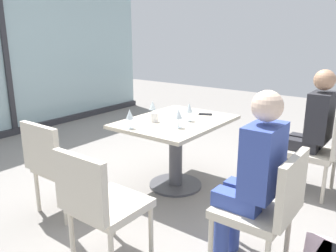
{
  "coord_description": "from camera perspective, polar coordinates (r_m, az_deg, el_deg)",
  "views": [
    {
      "loc": [
        -2.76,
        -1.96,
        1.61
      ],
      "look_at": [
        0.0,
        0.1,
        0.65
      ],
      "focal_mm": 36.6,
      "sensor_mm": 36.0,
      "label": 1
    }
  ],
  "objects": [
    {
      "name": "cell_phone_on_table",
      "position": [
        3.74,
        6.23,
        1.97
      ],
      "size": [
        0.13,
        0.16,
        0.01
      ],
      "primitive_type": "cube",
      "rotation": [
        0.0,
        0.0,
        0.44
      ],
      "color": "black",
      "rests_on": "dining_table_main"
    },
    {
      "name": "person_front_left",
      "position": [
        2.37,
        14.0,
        -7.53
      ],
      "size": [
        0.34,
        0.39,
        1.26
      ],
      "color": "#384C9E",
      "rests_on": "ground_plane"
    },
    {
      "name": "coffee_cup",
      "position": [
        3.42,
        -2.29,
        1.45
      ],
      "size": [
        0.08,
        0.08,
        0.09
      ],
      "primitive_type": "cylinder",
      "color": "white",
      "rests_on": "dining_table_main"
    },
    {
      "name": "person_front_right",
      "position": [
        3.69,
        22.93,
        0.05
      ],
      "size": [
        0.34,
        0.39,
        1.26
      ],
      "color": "#28282D",
      "rests_on": "ground_plane"
    },
    {
      "name": "wine_glass_2",
      "position": [
        3.18,
        1.76,
        2.0
      ],
      "size": [
        0.07,
        0.07,
        0.18
      ],
      "color": "silver",
      "rests_on": "dining_table_main"
    },
    {
      "name": "window_wall_backdrop",
      "position": [
        5.86,
        -25.48,
        10.21
      ],
      "size": [
        5.67,
        0.1,
        2.7
      ],
      "color": "#9BB7BC",
      "rests_on": "ground_plane"
    },
    {
      "name": "dining_table_main",
      "position": [
        3.55,
        1.29,
        -2.03
      ],
      "size": [
        1.17,
        0.89,
        0.73
      ],
      "color": "#BCB29E",
      "rests_on": "ground_plane"
    },
    {
      "name": "wine_glass_1",
      "position": [
        3.18,
        -6.4,
        1.89
      ],
      "size": [
        0.07,
        0.07,
        0.18
      ],
      "color": "silver",
      "rests_on": "dining_table_main"
    },
    {
      "name": "chair_front_left",
      "position": [
        2.42,
        16.11,
        -12.5
      ],
      "size": [
        0.46,
        0.5,
        0.87
      ],
      "color": "beige",
      "rests_on": "ground_plane"
    },
    {
      "name": "chair_far_left",
      "position": [
        3.17,
        -17.93,
        -5.77
      ],
      "size": [
        0.5,
        0.46,
        0.87
      ],
      "color": "beige",
      "rests_on": "ground_plane"
    },
    {
      "name": "ground_plane",
      "position": [
        3.74,
        1.24,
        -9.87
      ],
      "size": [
        12.0,
        12.0,
        0.0
      ],
      "primitive_type": "plane",
      "color": "gray"
    },
    {
      "name": "wine_glass_0",
      "position": [
        3.43,
        3.54,
        2.98
      ],
      "size": [
        0.07,
        0.07,
        0.18
      ],
      "color": "silver",
      "rests_on": "dining_table_main"
    },
    {
      "name": "wine_glass_3",
      "position": [
        3.55,
        -2.59,
        3.4
      ],
      "size": [
        0.07,
        0.07,
        0.18
      ],
      "color": "silver",
      "rests_on": "dining_table_main"
    },
    {
      "name": "chair_side_end",
      "position": [
        2.42,
        -11.33,
        -12.15
      ],
      "size": [
        0.5,
        0.46,
        0.87
      ],
      "color": "beige",
      "rests_on": "ground_plane"
    },
    {
      "name": "chair_front_right",
      "position": [
        3.72,
        24.22,
        -3.24
      ],
      "size": [
        0.46,
        0.5,
        0.87
      ],
      "color": "beige",
      "rests_on": "ground_plane"
    }
  ]
}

